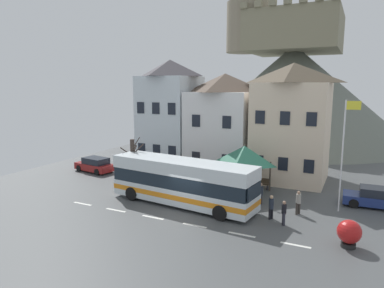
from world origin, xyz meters
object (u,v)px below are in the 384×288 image
pedestrian_01 (284,212)px  parked_car_01 (377,198)px  parked_car_02 (95,165)px  pedestrian_03 (298,202)px  parked_car_00 (141,169)px  flagpole (344,149)px  pedestrian_02 (271,206)px  bare_tree_00 (133,164)px  townhouse_01 (224,123)px  pedestrian_00 (261,193)px  townhouse_00 (170,114)px  hilltop_castle (292,90)px  bus_shelter (245,155)px  townhouse_02 (291,123)px  transit_bus (182,182)px  harbour_buoy (349,233)px  public_bench (260,183)px

pedestrian_01 → parked_car_01: bearing=49.5°
parked_car_02 → pedestrian_03: bearing=179.8°
parked_car_00 → pedestrian_03: 15.43m
pedestrian_01 → pedestrian_03: 2.29m
pedestrian_01 → flagpole: 6.09m
pedestrian_02 → bare_tree_00: size_ratio=0.37×
parked_car_02 → parked_car_01: bearing=-169.6°
townhouse_01 → pedestrian_00: bearing=-53.9°
townhouse_00 → pedestrian_01: 18.08m
parked_car_01 → pedestrian_00: 8.09m
hilltop_castle → flagpole: 31.53m
bus_shelter → flagpole: flagpole is taller
townhouse_02 → pedestrian_01: bearing=-81.0°
hilltop_castle → bus_shelter: size_ratio=8.75×
pedestrian_02 → flagpole: bearing=41.4°
townhouse_00 → parked_car_01: bearing=-13.1°
parked_car_00 → parked_car_02: parked_car_02 is taller
townhouse_01 → hilltop_castle: (2.15, 22.93, 3.05)m
hilltop_castle → transit_bus: hilltop_castle is taller
parked_car_01 → pedestrian_02: size_ratio=2.75×
bus_shelter → townhouse_02: bearing=67.6°
parked_car_00 → harbour_buoy: bearing=-27.0°
pedestrian_00 → pedestrian_01: (2.26, -3.07, -0.00)m
pedestrian_00 → harbour_buoy: 7.49m
townhouse_01 → pedestrian_01: size_ratio=6.24×
transit_bus → pedestrian_00: transit_bus is taller
parked_car_02 → pedestrian_03: 20.28m
transit_bus → pedestrian_03: transit_bus is taller
townhouse_01 → parked_car_01: (13.39, -5.02, -4.11)m
bus_shelter → public_bench: (0.78, 2.00, -2.64)m
transit_bus → pedestrian_01: bearing=1.5°
hilltop_castle → pedestrian_01: hilltop_castle is taller
townhouse_01 → parked_car_01: townhouse_01 is taller
hilltop_castle → public_bench: (2.69, -27.15, -7.37)m
townhouse_00 → pedestrian_00: 14.61m
pedestrian_00 → harbour_buoy: size_ratio=1.07×
townhouse_01 → parked_car_00: townhouse_01 is taller
townhouse_01 → transit_bus: bearing=-85.4°
townhouse_00 → transit_bus: bearing=-56.6°
townhouse_02 → public_bench: townhouse_02 is taller
parked_car_02 → townhouse_01: bearing=-144.4°
townhouse_01 → bare_tree_00: (-4.31, -9.26, -2.57)m
pedestrian_02 → public_bench: size_ratio=1.11×
parked_car_01 → townhouse_01: bearing=-22.8°
pedestrian_01 → pedestrian_02: (-0.93, 0.63, 0.02)m
townhouse_02 → transit_bus: townhouse_02 is taller
pedestrian_00 → flagpole: 6.34m
parked_car_01 → pedestrian_01: 8.05m
townhouse_01 → pedestrian_00: 10.74m
public_bench → parked_car_01: bearing=-5.4°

